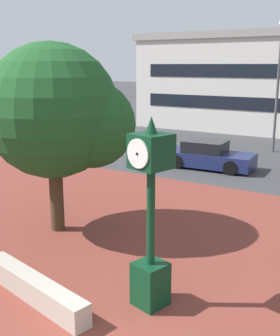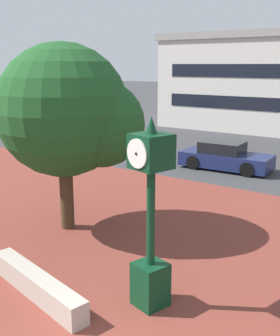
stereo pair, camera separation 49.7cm
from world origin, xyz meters
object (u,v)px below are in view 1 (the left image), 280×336
street_clock (151,220)px  car_street_mid (68,134)px  car_street_near (208,156)px  street_lamp_post (279,74)px  plaza_tree (61,114)px

street_clock → car_street_mid: (-13.52, 13.00, -1.25)m
car_street_near → street_lamp_post: (1.61, 5.45, 3.69)m
street_clock → car_street_mid: 18.80m
street_clock → street_lamp_post: size_ratio=0.54×
street_clock → car_street_near: bearing=122.4°
street_lamp_post → plaza_tree: bearing=-98.4°
plaza_tree → car_street_near: bearing=86.5°
car_street_mid → street_lamp_post: bearing=105.2°
car_street_near → street_lamp_post: 6.77m
car_street_near → street_lamp_post: bearing=160.3°
plaza_tree → street_clock: bearing=-27.3°
car_street_near → street_clock: bearing=14.1°
car_street_mid → street_clock: bearing=42.9°
street_clock → plaza_tree: plaza_tree is taller
street_clock → car_street_mid: size_ratio=0.90×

